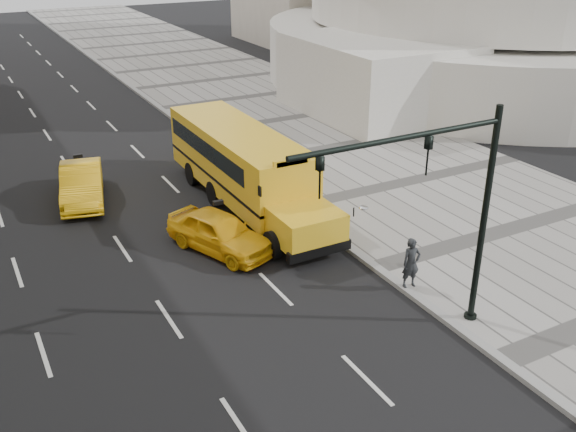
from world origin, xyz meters
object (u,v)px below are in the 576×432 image
school_bus (242,161)px  traffic_signal (447,201)px  taxi_far (82,184)px  pedestrian (411,263)px  taxi_near (220,232)px

school_bus → traffic_signal: size_ratio=1.81×
taxi_far → pedestrian: size_ratio=2.81×
pedestrian → taxi_far: bearing=131.0°
taxi_near → traffic_signal: bearing=-88.4°
school_bus → taxi_far: school_bus is taller
taxi_near → taxi_far: 7.48m
taxi_near → school_bus: bearing=33.1°
pedestrian → traffic_signal: 3.96m
school_bus → taxi_far: bearing=150.5°
taxi_far → pedestrian: pedestrian is taller
taxi_far → traffic_signal: bearing=-53.0°
taxi_far → taxi_near: bearing=-51.7°
school_bus → taxi_near: (-2.50, -3.51, -1.06)m
school_bus → pedestrian: school_bus is taller
taxi_far → pedestrian: 14.12m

